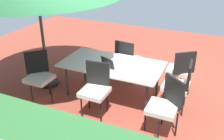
{
  "coord_description": "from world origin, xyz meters",
  "views": [
    {
      "loc": [
        -1.87,
        4.18,
        2.84
      ],
      "look_at": [
        0.0,
        0.0,
        0.58
      ],
      "focal_mm": 41.35,
      "sensor_mm": 36.0,
      "label": 1
    }
  ],
  "objects_px": {
    "chair_northeast": "(39,74)",
    "chair_north": "(95,87)",
    "dining_table": "(112,66)",
    "chair_west": "(180,84)",
    "chair_northwest": "(165,104)",
    "cup": "(115,57)",
    "laptop": "(110,65)",
    "chair_south": "(127,58)",
    "chair_southwest": "(180,69)"
  },
  "relations": [
    {
      "from": "chair_northeast",
      "to": "chair_north",
      "type": "xyz_separation_m",
      "value": [
        -1.24,
        -0.0,
        0.0
      ]
    },
    {
      "from": "dining_table",
      "to": "chair_west",
      "type": "relative_size",
      "value": 2.02
    },
    {
      "from": "chair_northwest",
      "to": "cup",
      "type": "xyz_separation_m",
      "value": [
        1.27,
        -0.9,
        0.24
      ]
    },
    {
      "from": "laptop",
      "to": "cup",
      "type": "bearing_deg",
      "value": -59.85
    },
    {
      "from": "chair_west",
      "to": "laptop",
      "type": "relative_size",
      "value": 2.53
    },
    {
      "from": "cup",
      "to": "dining_table",
      "type": "bearing_deg",
      "value": 95.64
    },
    {
      "from": "cup",
      "to": "laptop",
      "type": "bearing_deg",
      "value": 99.0
    },
    {
      "from": "chair_west",
      "to": "chair_north",
      "type": "distance_m",
      "value": 1.53
    },
    {
      "from": "chair_northeast",
      "to": "cup",
      "type": "bearing_deg",
      "value": -8.24
    },
    {
      "from": "dining_table",
      "to": "chair_south",
      "type": "bearing_deg",
      "value": -93.03
    },
    {
      "from": "dining_table",
      "to": "chair_northeast",
      "type": "distance_m",
      "value": 1.44
    },
    {
      "from": "chair_northwest",
      "to": "chair_northeast",
      "type": "distance_m",
      "value": 2.5
    },
    {
      "from": "chair_west",
      "to": "chair_southwest",
      "type": "relative_size",
      "value": 1.0
    },
    {
      "from": "chair_northeast",
      "to": "chair_west",
      "type": "bearing_deg",
      "value": -27.83
    },
    {
      "from": "chair_northeast",
      "to": "laptop",
      "type": "bearing_deg",
      "value": -21.84
    },
    {
      "from": "chair_northeast",
      "to": "chair_south",
      "type": "xyz_separation_m",
      "value": [
        -1.29,
        -1.43,
        0.0
      ]
    },
    {
      "from": "laptop",
      "to": "cup",
      "type": "height_order",
      "value": "laptop"
    },
    {
      "from": "dining_table",
      "to": "chair_west",
      "type": "distance_m",
      "value": 1.33
    },
    {
      "from": "chair_northwest",
      "to": "chair_northeast",
      "type": "bearing_deg",
      "value": -142.27
    },
    {
      "from": "chair_west",
      "to": "chair_northeast",
      "type": "relative_size",
      "value": 1.0
    },
    {
      "from": "chair_south",
      "to": "laptop",
      "type": "relative_size",
      "value": 2.53
    },
    {
      "from": "dining_table",
      "to": "chair_south",
      "type": "xyz_separation_m",
      "value": [
        -0.04,
        -0.73,
        -0.13
      ]
    },
    {
      "from": "chair_northwest",
      "to": "laptop",
      "type": "distance_m",
      "value": 1.34
    },
    {
      "from": "laptop",
      "to": "cup",
      "type": "distance_m",
      "value": 0.37
    },
    {
      "from": "chair_north",
      "to": "chair_west",
      "type": "bearing_deg",
      "value": 21.46
    },
    {
      "from": "chair_northwest",
      "to": "chair_southwest",
      "type": "distance_m",
      "value": 1.37
    },
    {
      "from": "chair_northeast",
      "to": "cup",
      "type": "height_order",
      "value": "chair_northeast"
    },
    {
      "from": "chair_northwest",
      "to": "chair_north",
      "type": "height_order",
      "value": "same"
    },
    {
      "from": "chair_northwest",
      "to": "chair_north",
      "type": "relative_size",
      "value": 1.0
    },
    {
      "from": "chair_northeast",
      "to": "chair_south",
      "type": "distance_m",
      "value": 1.93
    },
    {
      "from": "chair_southwest",
      "to": "cup",
      "type": "xyz_separation_m",
      "value": [
        1.24,
        0.47,
        0.24
      ]
    },
    {
      "from": "chair_northwest",
      "to": "laptop",
      "type": "relative_size",
      "value": 2.53
    },
    {
      "from": "cup",
      "to": "chair_south",
      "type": "bearing_deg",
      "value": -96.05
    },
    {
      "from": "dining_table",
      "to": "chair_north",
      "type": "bearing_deg",
      "value": 88.94
    },
    {
      "from": "chair_north",
      "to": "laptop",
      "type": "relative_size",
      "value": 2.53
    },
    {
      "from": "dining_table",
      "to": "chair_north",
      "type": "xyz_separation_m",
      "value": [
        0.01,
        0.69,
        -0.13
      ]
    },
    {
      "from": "chair_north",
      "to": "laptop",
      "type": "xyz_separation_m",
      "value": [
        -0.05,
        -0.52,
        0.22
      ]
    },
    {
      "from": "chair_south",
      "to": "chair_north",
      "type": "xyz_separation_m",
      "value": [
        0.05,
        1.42,
        0.0
      ]
    },
    {
      "from": "chair_west",
      "to": "chair_south",
      "type": "height_order",
      "value": "same"
    },
    {
      "from": "chair_northeast",
      "to": "chair_north",
      "type": "bearing_deg",
      "value": -43.71
    },
    {
      "from": "chair_north",
      "to": "dining_table",
      "type": "bearing_deg",
      "value": 81.5
    },
    {
      "from": "chair_north",
      "to": "cup",
      "type": "xyz_separation_m",
      "value": [
        0.01,
        -0.88,
        0.24
      ]
    },
    {
      "from": "dining_table",
      "to": "chair_southwest",
      "type": "distance_m",
      "value": 1.39
    },
    {
      "from": "chair_west",
      "to": "chair_northwest",
      "type": "distance_m",
      "value": 0.76
    },
    {
      "from": "chair_west",
      "to": "chair_north",
      "type": "height_order",
      "value": "same"
    },
    {
      "from": "chair_west",
      "to": "chair_north",
      "type": "xyz_separation_m",
      "value": [
        1.34,
        0.74,
        0.0
      ]
    },
    {
      "from": "chair_northwest",
      "to": "chair_south",
      "type": "xyz_separation_m",
      "value": [
        1.21,
        -1.44,
        0.0
      ]
    },
    {
      "from": "laptop",
      "to": "cup",
      "type": "relative_size",
      "value": 3.29
    },
    {
      "from": "chair_northwest",
      "to": "cup",
      "type": "bearing_deg",
      "value": -177.38
    },
    {
      "from": "chair_southwest",
      "to": "cup",
      "type": "height_order",
      "value": "chair_southwest"
    }
  ]
}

